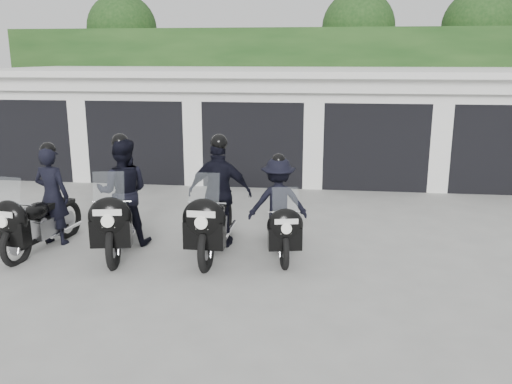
# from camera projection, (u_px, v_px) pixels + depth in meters

# --- Properties ---
(ground) EXTENTS (80.00, 80.00, 0.00)m
(ground) POSITION_uv_depth(u_px,v_px,m) (209.00, 265.00, 8.87)
(ground) COLOR #9D9D97
(ground) RESTS_ON ground
(garage_block) EXTENTS (16.40, 6.80, 2.96)m
(garage_block) POSITION_uv_depth(u_px,v_px,m) (264.00, 121.00, 16.27)
(garage_block) COLOR white
(garage_block) RESTS_ON ground
(background_vegetation) EXTENTS (20.00, 3.90, 5.80)m
(background_vegetation) POSITION_uv_depth(u_px,v_px,m) (288.00, 71.00, 20.58)
(background_vegetation) COLOR #163714
(background_vegetation) RESTS_ON ground
(police_bike_a) EXTENTS (0.85, 2.19, 1.92)m
(police_bike_a) POSITION_uv_depth(u_px,v_px,m) (42.00, 207.00, 9.43)
(police_bike_a) COLOR black
(police_bike_a) RESTS_ON ground
(police_bike_b) EXTENTS (1.13, 2.36, 2.08)m
(police_bike_b) POSITION_uv_depth(u_px,v_px,m) (121.00, 200.00, 9.47)
(police_bike_b) COLOR black
(police_bike_b) RESTS_ON ground
(police_bike_c) EXTENTS (1.14, 2.39, 2.08)m
(police_bike_c) POSITION_uv_depth(u_px,v_px,m) (218.00, 201.00, 9.37)
(police_bike_c) COLOR black
(police_bike_c) RESTS_ON ground
(police_bike_d) EXTENTS (1.13, 1.98, 1.75)m
(police_bike_d) POSITION_uv_depth(u_px,v_px,m) (279.00, 209.00, 9.37)
(police_bike_d) COLOR black
(police_bike_d) RESTS_ON ground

